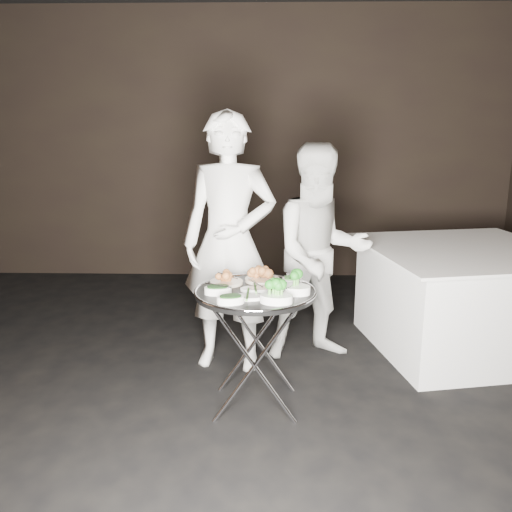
{
  "coord_description": "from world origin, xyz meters",
  "views": [
    {
      "loc": [
        0.3,
        -2.7,
        1.76
      ],
      "look_at": [
        0.21,
        0.58,
        0.95
      ],
      "focal_mm": 38.0,
      "sensor_mm": 36.0,
      "label": 1
    }
  ],
  "objects_px": {
    "serving_tray": "(255,292)",
    "waiter_left": "(229,243)",
    "tray_stand": "(255,344)",
    "waiter_right": "(320,254)",
    "dining_table": "(461,299)"
  },
  "relations": [
    {
      "from": "serving_tray",
      "to": "dining_table",
      "type": "distance_m",
      "value": 1.89
    },
    {
      "from": "waiter_left",
      "to": "dining_table",
      "type": "bearing_deg",
      "value": 19.06
    },
    {
      "from": "serving_tray",
      "to": "waiter_left",
      "type": "height_order",
      "value": "waiter_left"
    },
    {
      "from": "waiter_left",
      "to": "dining_table",
      "type": "xyz_separation_m",
      "value": [
        1.8,
        0.33,
        -0.51
      ]
    },
    {
      "from": "waiter_left",
      "to": "waiter_right",
      "type": "relative_size",
      "value": 1.14
    },
    {
      "from": "serving_tray",
      "to": "waiter_right",
      "type": "bearing_deg",
      "value": 59.79
    },
    {
      "from": "waiter_left",
      "to": "tray_stand",
      "type": "bearing_deg",
      "value": -63.31
    },
    {
      "from": "waiter_right",
      "to": "waiter_left",
      "type": "bearing_deg",
      "value": -179.83
    },
    {
      "from": "waiter_left",
      "to": "serving_tray",
      "type": "bearing_deg",
      "value": -63.31
    },
    {
      "from": "serving_tray",
      "to": "waiter_left",
      "type": "bearing_deg",
      "value": 107.98
    },
    {
      "from": "serving_tray",
      "to": "waiter_right",
      "type": "distance_m",
      "value": 0.92
    },
    {
      "from": "serving_tray",
      "to": "waiter_right",
      "type": "xyz_separation_m",
      "value": [
        0.46,
        0.8,
        0.05
      ]
    },
    {
      "from": "tray_stand",
      "to": "waiter_left",
      "type": "distance_m",
      "value": 0.83
    },
    {
      "from": "serving_tray",
      "to": "waiter_left",
      "type": "distance_m",
      "value": 0.68
    },
    {
      "from": "serving_tray",
      "to": "waiter_right",
      "type": "relative_size",
      "value": 0.46
    }
  ]
}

